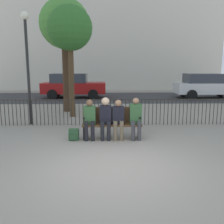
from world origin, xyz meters
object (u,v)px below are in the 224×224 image
(backpack, at_px, (74,135))
(parked_car_0, at_px, (73,85))
(tree_0, at_px, (70,29))
(parked_car_1, at_px, (206,85))
(seated_person_1, at_px, (105,116))
(seated_person_3, at_px, (136,117))
(seated_person_0, at_px, (90,117))
(seated_person_2, at_px, (118,117))
(lamp_post, at_px, (27,52))
(park_bench, at_px, (112,122))
(tree_1, at_px, (65,25))

(backpack, bearing_deg, parked_car_0, 97.45)
(tree_0, bearing_deg, parked_car_1, 36.24)
(parked_car_0, bearing_deg, seated_person_1, -77.26)
(seated_person_3, bearing_deg, seated_person_1, 179.95)
(seated_person_0, height_order, parked_car_0, parked_car_0)
(parked_car_0, bearing_deg, seated_person_2, -75.21)
(backpack, bearing_deg, tree_0, 98.12)
(seated_person_1, xyz_separation_m, lamp_post, (-2.75, 1.99, 1.89))
(park_bench, bearing_deg, tree_0, 116.13)
(seated_person_3, relative_size, parked_car_1, 0.29)
(seated_person_1, bearing_deg, parked_car_1, 54.45)
(seated_person_1, relative_size, seated_person_3, 1.01)
(tree_1, bearing_deg, seated_person_0, -73.59)
(seated_person_0, relative_size, parked_car_0, 0.28)
(seated_person_2, distance_m, parked_car_1, 11.24)
(lamp_post, xyz_separation_m, parked_car_1, (9.41, 7.33, -1.75))
(parked_car_1, bearing_deg, seated_person_0, -127.36)
(lamp_post, bearing_deg, seated_person_0, -40.93)
(seated_person_0, bearing_deg, park_bench, 11.39)
(tree_0, bearing_deg, seated_person_2, -62.31)
(park_bench, relative_size, seated_person_1, 1.41)
(seated_person_3, bearing_deg, parked_car_0, 107.54)
(seated_person_1, relative_size, tree_1, 0.24)
(seated_person_3, height_order, parked_car_0, parked_car_0)
(seated_person_0, relative_size, tree_0, 0.26)
(seated_person_3, bearing_deg, lamp_post, 151.30)
(seated_person_0, height_order, seated_person_2, seated_person_0)
(lamp_post, bearing_deg, backpack, -48.43)
(lamp_post, bearing_deg, parked_car_1, 37.90)
(park_bench, relative_size, seated_person_0, 1.48)
(seated_person_0, relative_size, tree_1, 0.23)
(seated_person_0, height_order, seated_person_1, seated_person_1)
(park_bench, height_order, seated_person_2, seated_person_2)
(seated_person_1, height_order, backpack, seated_person_1)
(park_bench, xyz_separation_m, parked_car_1, (6.46, 9.19, 0.35))
(park_bench, xyz_separation_m, parked_car_0, (-2.39, 9.61, 0.35))
(seated_person_3, bearing_deg, park_bench, 169.46)
(seated_person_0, bearing_deg, seated_person_3, 0.12)
(seated_person_0, height_order, seated_person_3, seated_person_3)
(seated_person_1, height_order, parked_car_0, parked_car_0)
(seated_person_2, relative_size, seated_person_3, 0.95)
(backpack, relative_size, lamp_post, 0.08)
(seated_person_3, xyz_separation_m, parked_car_1, (5.78, 9.31, 0.17))
(seated_person_0, distance_m, seated_person_1, 0.46)
(backpack, height_order, tree_0, tree_0)
(seated_person_2, height_order, parked_car_0, parked_car_0)
(backpack, bearing_deg, parked_car_1, 51.13)
(seated_person_0, bearing_deg, lamp_post, 139.07)
(parked_car_1, bearing_deg, seated_person_3, -121.81)
(seated_person_3, bearing_deg, backpack, -177.37)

